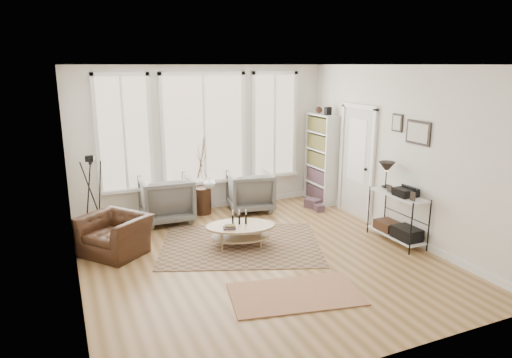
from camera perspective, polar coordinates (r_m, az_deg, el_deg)
name	(u,v)px	position (r m, az deg, el deg)	size (l,w,h in m)	color
room	(260,168)	(6.73, 0.55, 1.45)	(5.50, 5.54, 2.90)	#A47C4D
bay_window	(204,131)	(9.17, -6.50, 5.92)	(4.14, 0.12, 2.24)	tan
door	(357,159)	(9.01, 12.51, 2.40)	(0.09, 1.06, 2.22)	silver
bookcase	(321,158)	(9.84, 8.16, 2.58)	(0.31, 0.85, 2.06)	white
low_shelf	(397,212)	(7.96, 17.26, -4.02)	(0.38, 1.08, 1.30)	white
wall_art	(412,130)	(7.81, 18.97, 5.82)	(0.04, 0.88, 0.44)	black
rug_main	(241,245)	(7.63, -1.92, -8.19)	(2.57, 1.93, 0.01)	brown
rug_runner	(295,294)	(6.12, 4.94, -14.11)	(1.68, 0.93, 0.01)	brown
coffee_table	(240,230)	(7.50, -2.00, -6.35)	(1.28, 0.98, 0.52)	tan
armchair_left	(166,199)	(8.77, -11.13, -2.48)	(0.93, 0.96, 0.87)	slate
armchair_right	(250,191)	(9.28, -0.75, -1.51)	(0.86, 0.88, 0.80)	slate
side_table	(202,179)	(9.05, -6.80, 0.06)	(0.36, 0.36, 1.49)	#361E11
vase	(210,182)	(9.00, -5.83, -0.44)	(0.22, 0.22, 0.23)	silver
accent_chair	(115,235)	(7.53, -17.22, -6.67)	(0.83, 0.95, 0.62)	#361E11
tripod_camera	(94,199)	(8.34, -19.64, -2.39)	(0.50, 0.50, 1.41)	black
book_stack_near	(313,203)	(9.58, 7.09, -3.04)	(0.23, 0.29, 0.19)	brown
book_stack_far	(319,208)	(9.39, 7.84, -3.58)	(0.17, 0.21, 0.14)	brown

